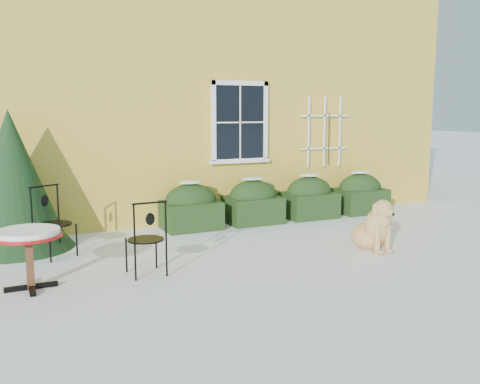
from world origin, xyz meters
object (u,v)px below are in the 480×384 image
evergreen_shrub (13,193)px  patio_chair_near (147,238)px  bistro_table (28,240)px  dog (374,229)px  patio_chair_far (52,222)px

evergreen_shrub → patio_chair_near: evergreen_shrub is taller
bistro_table → dog: size_ratio=0.85×
patio_chair_near → patio_chair_far: size_ratio=0.95×
bistro_table → dog: (5.12, -0.29, -0.29)m
evergreen_shrub → dog: 5.80m
bistro_table → evergreen_shrub: bearing=92.2°
evergreen_shrub → patio_chair_near: bearing=-55.4°
bistro_table → patio_chair_near: 1.48m
patio_chair_far → dog: 5.02m
evergreen_shrub → dog: (5.20, -2.51, -0.55)m
evergreen_shrub → dog: size_ratio=2.31×
evergreen_shrub → bistro_table: bearing=-87.8°
dog → evergreen_shrub: bearing=154.2°
evergreen_shrub → patio_chair_far: evergreen_shrub is taller
evergreen_shrub → bistro_table: 2.24m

